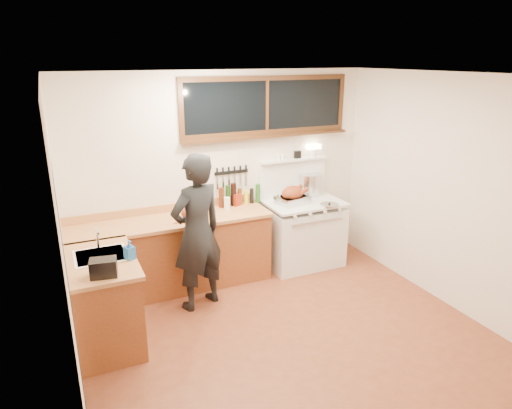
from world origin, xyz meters
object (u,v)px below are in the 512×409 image
man (197,233)px  cutting_board (191,215)px  vintage_stove (302,231)px  roast_turkey (293,196)px

man → cutting_board: bearing=81.9°
vintage_stove → man: (-1.64, -0.50, 0.43)m
roast_turkey → vintage_stove: bearing=5.4°
roast_turkey → cutting_board: bearing=-178.7°
cutting_board → roast_turkey: (1.40, 0.03, 0.05)m
man → roast_turkey: (1.46, 0.48, 0.10)m
cutting_board → roast_turkey: size_ratio=1.03×
cutting_board → roast_turkey: 1.40m
man → roast_turkey: size_ratio=3.98×
vintage_stove → roast_turkey: (-0.17, -0.02, 0.53)m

